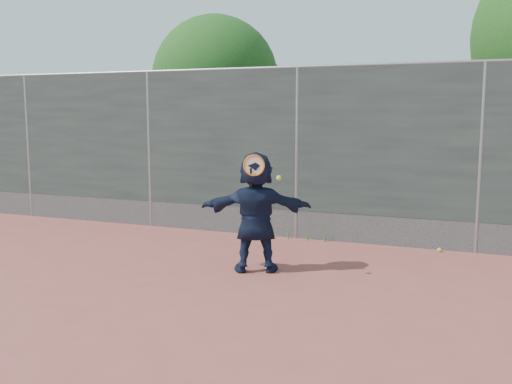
% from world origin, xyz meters
% --- Properties ---
extents(ground, '(80.00, 80.00, 0.00)m').
position_xyz_m(ground, '(0.00, 0.00, 0.00)').
color(ground, '#9E4C42').
rests_on(ground, ground).
extents(player, '(1.64, 1.02, 1.69)m').
position_xyz_m(player, '(0.12, 1.24, 0.84)').
color(player, '#121B33').
rests_on(player, ground).
extents(ball_ground, '(0.07, 0.07, 0.07)m').
position_xyz_m(ball_ground, '(2.46, 3.35, 0.03)').
color(ball_ground, '#B8D72F').
rests_on(ball_ground, ground).
extents(fence, '(20.00, 0.06, 3.03)m').
position_xyz_m(fence, '(-0.00, 3.50, 1.58)').
color(fence, '#38423D').
rests_on(fence, ground).
extents(swing_action, '(0.56, 0.20, 0.51)m').
position_xyz_m(swing_action, '(0.21, 1.04, 1.48)').
color(swing_action, orange).
rests_on(swing_action, ground).
extents(tree_left, '(3.15, 3.00, 4.53)m').
position_xyz_m(tree_left, '(-2.85, 6.55, 2.94)').
color(tree_left, '#382314').
rests_on(tree_left, ground).
extents(weed_clump, '(0.68, 0.07, 0.30)m').
position_xyz_m(weed_clump, '(0.29, 3.38, 0.13)').
color(weed_clump, '#387226').
rests_on(weed_clump, ground).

